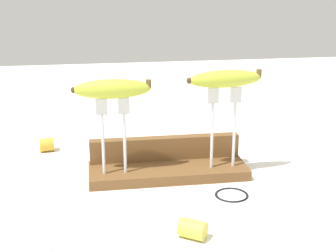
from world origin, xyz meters
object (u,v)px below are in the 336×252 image
wire_coil (232,194)px  banana_raised_right (225,79)px  banana_raised_left (112,89)px  fork_stand_right (224,120)px  fork_stand_left (113,129)px  banana_chunk_far (192,229)px  banana_chunk_near (46,145)px

wire_coil → banana_raised_right: bearing=86.9°
banana_raised_left → banana_raised_right: banana_raised_right is taller
fork_stand_right → banana_raised_right: 0.10m
fork_stand_left → wire_coil: bearing=-23.5°
banana_raised_left → banana_chunk_far: size_ratio=2.91×
fork_stand_right → banana_raised_right: banana_raised_right is taller
fork_stand_left → wire_coil: (0.25, -0.11, -0.13)m
banana_raised_left → wire_coil: banana_raised_left is taller
fork_stand_left → wire_coil: size_ratio=2.39×
fork_stand_left → banana_chunk_near: fork_stand_left is taller
banana_raised_right → wire_coil: (-0.01, -0.11, -0.23)m
fork_stand_right → banana_chunk_near: bearing=150.9°
fork_stand_left → banana_raised_left: banana_raised_left is taller
fork_stand_left → wire_coil: fork_stand_left is taller
banana_chunk_near → wire_coil: 0.54m
banana_raised_left → wire_coil: size_ratio=2.37×
banana_chunk_far → wire_coil: 0.20m
fork_stand_left → banana_raised_right: (0.25, -0.00, 0.11)m
banana_raised_right → banana_chunk_far: size_ratio=2.95×
fork_stand_left → banana_raised_right: 0.27m
banana_chunk_far → wire_coil: (0.12, 0.16, -0.01)m
banana_raised_right → wire_coil: bearing=-93.1°
banana_raised_right → banana_chunk_far: bearing=-115.2°
banana_raised_right → banana_chunk_near: bearing=150.9°
fork_stand_right → wire_coil: bearing=-93.2°
wire_coil → fork_stand_left: bearing=156.5°
banana_raised_right → wire_coil: banana_raised_right is taller
banana_raised_left → wire_coil: (0.25, -0.11, -0.22)m
banana_raised_left → banana_chunk_far: 0.36m
banana_chunk_near → wire_coil: bearing=-39.4°
fork_stand_left → banana_raised_left: size_ratio=1.01×
fork_stand_right → banana_raised_right: size_ratio=1.08×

